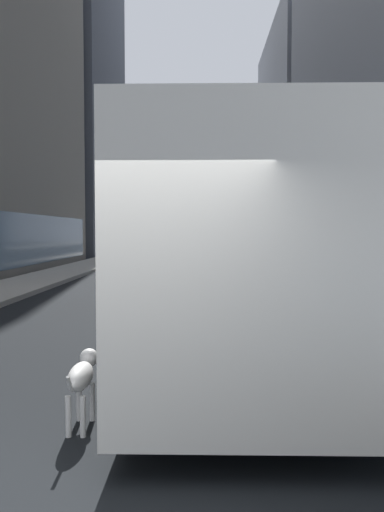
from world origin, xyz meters
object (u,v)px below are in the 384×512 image
object	(u,v)px
car_white_van	(210,251)
dalmatian_dog	(82,376)
car_black_suv	(227,246)
car_blue_hatchback	(214,261)
transit_bus	(228,242)

from	to	relation	value
car_white_van	dalmatian_dog	size ratio (longest dim) A/B	4.26
dalmatian_dog	car_white_van	bearing A→B (deg)	86.05
car_black_suv	dalmatian_dog	xyz separation A→B (m)	(-3.30, -35.59, -0.31)
dalmatian_dog	car_blue_hatchback	bearing A→B (deg)	83.38
car_black_suv	car_white_van	bearing A→B (deg)	-98.30
car_blue_hatchback	dalmatian_dog	bearing A→B (deg)	-96.62
transit_bus	dalmatian_dog	xyz separation A→B (m)	(-1.70, -4.47, -1.26)
car_white_van	dalmatian_dog	xyz separation A→B (m)	(-1.70, -24.62, -0.31)
transit_bus	dalmatian_dog	world-z (taller)	transit_bus
dalmatian_dog	car_black_suv	bearing A→B (deg)	84.70
transit_bus	car_blue_hatchback	xyz separation A→B (m)	(0.00, 10.17, -0.95)
transit_bus	car_black_suv	size ratio (longest dim) A/B	2.54
car_black_suv	car_blue_hatchback	bearing A→B (deg)	-94.37
car_white_van	car_blue_hatchback	bearing A→B (deg)	-90.00
car_white_van	car_blue_hatchback	world-z (taller)	same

